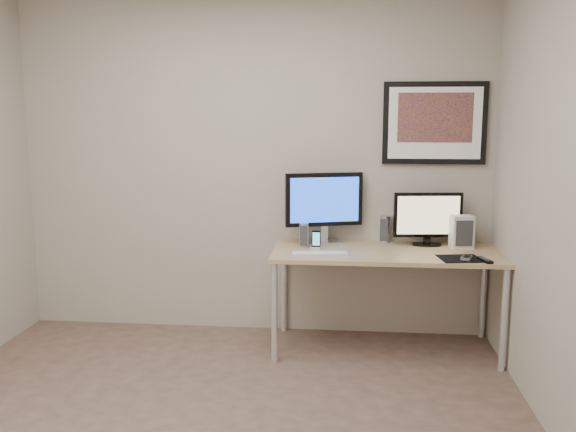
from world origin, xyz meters
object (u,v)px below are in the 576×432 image
object	(u,v)px
speaker_right	(385,229)
fan_unit	(462,232)
keyboard	(320,253)
framed_art	(435,123)
monitor_large	(324,205)
speaker_left	(304,235)
phone_dock	(316,240)
desk	(386,260)
monitor_tv	(428,217)

from	to	relation	value
speaker_right	fan_unit	world-z (taller)	fan_unit
keyboard	framed_art	bearing A→B (deg)	24.79
monitor_large	fan_unit	distance (m)	1.01
speaker_left	phone_dock	size ratio (longest dim) A/B	1.29
phone_dock	keyboard	size ratio (longest dim) A/B	0.34
monitor_large	desk	bearing A→B (deg)	-41.07
phone_dock	fan_unit	distance (m)	1.05
speaker_left	speaker_right	xyz separation A→B (m)	(0.60, 0.22, 0.01)
speaker_right	fan_unit	bearing A→B (deg)	-0.02
framed_art	speaker_right	xyz separation A→B (m)	(-0.34, -0.03, -0.79)
framed_art	keyboard	world-z (taller)	framed_art
monitor_tv	fan_unit	xyz separation A→B (m)	(0.24, -0.05, -0.09)
monitor_large	phone_dock	world-z (taller)	monitor_large
speaker_left	phone_dock	world-z (taller)	speaker_left
desk	speaker_left	bearing A→B (deg)	172.79
keyboard	desk	bearing A→B (deg)	12.27
keyboard	monitor_large	bearing A→B (deg)	81.66
desk	framed_art	bearing A→B (deg)	43.46
monitor_large	monitor_tv	world-z (taller)	monitor_large
desk	fan_unit	size ratio (longest dim) A/B	6.78
fan_unit	keyboard	bearing A→B (deg)	-172.86
phone_dock	framed_art	bearing A→B (deg)	22.20
speaker_left	fan_unit	size ratio (longest dim) A/B	0.74
keyboard	fan_unit	xyz separation A→B (m)	(1.01, 0.30, 0.11)
framed_art	monitor_tv	world-z (taller)	framed_art
monitor_tv	speaker_right	xyz separation A→B (m)	(-0.30, 0.10, -0.11)
framed_art	monitor_large	size ratio (longest dim) A/B	1.32
monitor_large	keyboard	size ratio (longest dim) A/B	1.43
framed_art	speaker_right	world-z (taller)	framed_art
framed_art	phone_dock	bearing A→B (deg)	-158.71
speaker_left	fan_unit	distance (m)	1.14
desk	fan_unit	world-z (taller)	fan_unit
fan_unit	monitor_large	bearing A→B (deg)	167.47
desk	speaker_right	size ratio (longest dim) A/B	7.96
desk	framed_art	world-z (taller)	framed_art
monitor_large	phone_dock	distance (m)	0.30
framed_art	monitor_large	world-z (taller)	framed_art
speaker_right	keyboard	world-z (taller)	speaker_right
monitor_large	speaker_left	size ratio (longest dim) A/B	3.24
speaker_right	phone_dock	world-z (taller)	speaker_right
framed_art	phone_dock	xyz separation A→B (m)	(-0.85, -0.33, -0.82)
monitor_large	keyboard	distance (m)	0.46
framed_art	monitor_tv	bearing A→B (deg)	-107.13
monitor_tv	speaker_right	bearing A→B (deg)	155.55
desk	speaker_left	size ratio (longest dim) A/B	9.14
keyboard	fan_unit	bearing A→B (deg)	10.56
keyboard	phone_dock	bearing A→B (deg)	95.56
phone_dock	fan_unit	bearing A→B (deg)	8.82
speaker_right	desk	bearing A→B (deg)	-76.21
keyboard	fan_unit	distance (m)	1.06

